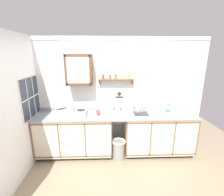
{
  "coord_description": "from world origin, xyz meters",
  "views": [
    {
      "loc": [
        -0.19,
        -2.69,
        2.12
      ],
      "look_at": [
        -0.07,
        0.51,
        1.25
      ],
      "focal_mm": 25.14,
      "sensor_mm": 36.0,
      "label": 1
    }
  ],
  "objects_px": {
    "hot_plate_stove": "(76,113)",
    "bottle_opaque_white_1": "(168,109)",
    "mug": "(98,113)",
    "wall_cabinet": "(79,70)",
    "warning_sign": "(119,95)",
    "bottle_water_blue_2": "(160,111)",
    "sink": "(116,115)",
    "saucepan": "(70,108)",
    "trash_bin": "(119,149)",
    "bottle_water_clear_0": "(168,110)",
    "dish_rack": "(140,112)"
  },
  "relations": [
    {
      "from": "dish_rack",
      "to": "mug",
      "type": "bearing_deg",
      "value": -177.01
    },
    {
      "from": "wall_cabinet",
      "to": "bottle_opaque_white_1",
      "type": "bearing_deg",
      "value": -2.66
    },
    {
      "from": "bottle_water_clear_0",
      "to": "trash_bin",
      "type": "xyz_separation_m",
      "value": [
        -1.02,
        -0.1,
        -0.82
      ]
    },
    {
      "from": "saucepan",
      "to": "dish_rack",
      "type": "relative_size",
      "value": 1.05
    },
    {
      "from": "hot_plate_stove",
      "to": "bottle_water_blue_2",
      "type": "height_order",
      "value": "bottle_water_blue_2"
    },
    {
      "from": "bottle_water_blue_2",
      "to": "saucepan",
      "type": "bearing_deg",
      "value": 175.87
    },
    {
      "from": "dish_rack",
      "to": "warning_sign",
      "type": "bearing_deg",
      "value": 149.89
    },
    {
      "from": "bottle_water_blue_2",
      "to": "trash_bin",
      "type": "distance_m",
      "value": 1.19
    },
    {
      "from": "bottle_water_clear_0",
      "to": "bottle_water_blue_2",
      "type": "bearing_deg",
      "value": -177.9
    },
    {
      "from": "bottle_water_clear_0",
      "to": "trash_bin",
      "type": "relative_size",
      "value": 0.61
    },
    {
      "from": "bottle_water_clear_0",
      "to": "hot_plate_stove",
      "type": "bearing_deg",
      "value": 176.74
    },
    {
      "from": "bottle_water_clear_0",
      "to": "mug",
      "type": "height_order",
      "value": "bottle_water_clear_0"
    },
    {
      "from": "mug",
      "to": "warning_sign",
      "type": "relative_size",
      "value": 0.57
    },
    {
      "from": "bottle_water_clear_0",
      "to": "dish_rack",
      "type": "relative_size",
      "value": 0.83
    },
    {
      "from": "mug",
      "to": "wall_cabinet",
      "type": "xyz_separation_m",
      "value": [
        -0.37,
        0.15,
        0.87
      ]
    },
    {
      "from": "saucepan",
      "to": "mug",
      "type": "relative_size",
      "value": 2.5
    },
    {
      "from": "sink",
      "to": "bottle_water_blue_2",
      "type": "height_order",
      "value": "sink"
    },
    {
      "from": "sink",
      "to": "saucepan",
      "type": "distance_m",
      "value": 0.98
    },
    {
      "from": "wall_cabinet",
      "to": "trash_bin",
      "type": "height_order",
      "value": "wall_cabinet"
    },
    {
      "from": "hot_plate_stove",
      "to": "warning_sign",
      "type": "relative_size",
      "value": 2.07
    },
    {
      "from": "hot_plate_stove",
      "to": "bottle_opaque_white_1",
      "type": "relative_size",
      "value": 2.06
    },
    {
      "from": "hot_plate_stove",
      "to": "warning_sign",
      "type": "distance_m",
      "value": 1.02
    },
    {
      "from": "sink",
      "to": "bottle_water_clear_0",
      "type": "bearing_deg",
      "value": -6.62
    },
    {
      "from": "saucepan",
      "to": "trash_bin",
      "type": "relative_size",
      "value": 0.77
    },
    {
      "from": "bottle_opaque_white_1",
      "to": "warning_sign",
      "type": "height_order",
      "value": "warning_sign"
    },
    {
      "from": "bottle_water_blue_2",
      "to": "wall_cabinet",
      "type": "height_order",
      "value": "wall_cabinet"
    },
    {
      "from": "saucepan",
      "to": "bottle_opaque_white_1",
      "type": "xyz_separation_m",
      "value": [
        2.08,
        0.01,
        -0.05
      ]
    },
    {
      "from": "bottle_opaque_white_1",
      "to": "sink",
      "type": "bearing_deg",
      "value": -179.3
    },
    {
      "from": "hot_plate_stove",
      "to": "warning_sign",
      "type": "height_order",
      "value": "warning_sign"
    },
    {
      "from": "bottle_water_clear_0",
      "to": "mug",
      "type": "distance_m",
      "value": 1.45
    },
    {
      "from": "hot_plate_stove",
      "to": "mug",
      "type": "xyz_separation_m",
      "value": [
        0.47,
        -0.04,
        0.01
      ]
    },
    {
      "from": "sink",
      "to": "hot_plate_stove",
      "type": "relative_size",
      "value": 1.16
    },
    {
      "from": "bottle_water_blue_2",
      "to": "mug",
      "type": "height_order",
      "value": "bottle_water_blue_2"
    },
    {
      "from": "bottle_opaque_white_1",
      "to": "bottle_water_blue_2",
      "type": "relative_size",
      "value": 0.91
    },
    {
      "from": "saucepan",
      "to": "warning_sign",
      "type": "bearing_deg",
      "value": 12.82
    },
    {
      "from": "bottle_opaque_white_1",
      "to": "dish_rack",
      "type": "height_order",
      "value": "bottle_opaque_white_1"
    },
    {
      "from": "bottle_opaque_white_1",
      "to": "mug",
      "type": "relative_size",
      "value": 1.77
    },
    {
      "from": "sink",
      "to": "bottle_water_clear_0",
      "type": "distance_m",
      "value": 1.08
    },
    {
      "from": "warning_sign",
      "to": "saucepan",
      "type": "bearing_deg",
      "value": -167.18
    },
    {
      "from": "dish_rack",
      "to": "bottle_water_clear_0",
      "type": "bearing_deg",
      "value": -11.85
    },
    {
      "from": "mug",
      "to": "wall_cabinet",
      "type": "relative_size",
      "value": 0.2
    },
    {
      "from": "saucepan",
      "to": "wall_cabinet",
      "type": "bearing_deg",
      "value": 23.61
    },
    {
      "from": "sink",
      "to": "bottle_water_blue_2",
      "type": "bearing_deg",
      "value": -8.2
    },
    {
      "from": "hot_plate_stove",
      "to": "bottle_water_blue_2",
      "type": "xyz_separation_m",
      "value": [
        1.75,
        -0.12,
        0.06
      ]
    },
    {
      "from": "bottle_water_blue_2",
      "to": "trash_bin",
      "type": "xyz_separation_m",
      "value": [
        -0.86,
        -0.09,
        -0.81
      ]
    },
    {
      "from": "wall_cabinet",
      "to": "warning_sign",
      "type": "distance_m",
      "value": 1.02
    },
    {
      "from": "bottle_opaque_white_1",
      "to": "bottle_water_clear_0",
      "type": "bearing_deg",
      "value": -110.08
    },
    {
      "from": "bottle_water_blue_2",
      "to": "dish_rack",
      "type": "bearing_deg",
      "value": 162.54
    },
    {
      "from": "bottle_water_clear_0",
      "to": "trash_bin",
      "type": "bearing_deg",
      "value": -174.47
    },
    {
      "from": "sink",
      "to": "saucepan",
      "type": "bearing_deg",
      "value": 179.69
    }
  ]
}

